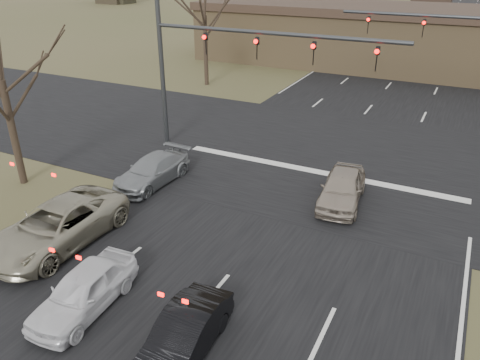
% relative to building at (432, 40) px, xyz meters
% --- Properties ---
extents(road_main, '(14.00, 300.00, 0.02)m').
position_rel_building_xyz_m(road_main, '(-2.00, 22.00, -2.66)').
color(road_main, black).
rests_on(road_main, ground).
extents(road_cross, '(200.00, 14.00, 0.02)m').
position_rel_building_xyz_m(road_cross, '(-2.00, -23.00, -2.65)').
color(road_cross, black).
rests_on(road_cross, ground).
extents(building, '(42.40, 10.40, 5.30)m').
position_rel_building_xyz_m(building, '(0.00, 0.00, 0.00)').
color(building, olive).
rests_on(building, ground).
extents(mast_arm_near, '(12.12, 0.24, 8.00)m').
position_rel_building_xyz_m(mast_arm_near, '(-7.23, -25.00, 2.41)').
color(mast_arm_near, '#383A3D').
rests_on(mast_arm_near, ground).
extents(car_silver_suv, '(2.52, 5.40, 1.50)m').
position_rel_building_xyz_m(car_silver_suv, '(-8.24, -34.92, -1.92)').
color(car_silver_suv, '#A29C83').
rests_on(car_silver_suv, ground).
extents(car_white_sedan, '(1.74, 3.81, 1.27)m').
position_rel_building_xyz_m(car_white_sedan, '(-5.00, -37.09, -2.03)').
color(car_white_sedan, white).
rests_on(car_white_sedan, ground).
extents(car_black_hatch, '(1.50, 3.67, 1.18)m').
position_rel_building_xyz_m(car_black_hatch, '(-1.50, -37.25, -2.07)').
color(car_black_hatch, black).
rests_on(car_black_hatch, ground).
extents(car_grey_ahead, '(1.89, 4.26, 1.22)m').
position_rel_building_xyz_m(car_grey_ahead, '(-8.21, -29.42, -2.06)').
color(car_grey_ahead, gray).
rests_on(car_grey_ahead, ground).
extents(car_silver_ahead, '(2.07, 4.20, 1.38)m').
position_rel_building_xyz_m(car_silver_ahead, '(-0.12, -27.46, -1.98)').
color(car_silver_ahead, '#A39684').
rests_on(car_silver_ahead, ground).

